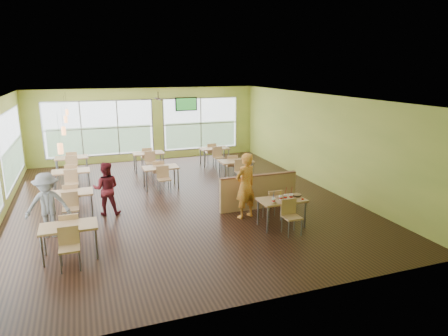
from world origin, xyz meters
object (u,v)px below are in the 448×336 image
(main_table, at_px, (282,203))
(food_basket, at_px, (297,195))
(man_plaid, at_px, (245,186))
(half_wall_divider, at_px, (258,191))

(main_table, bearing_deg, food_basket, 8.43)
(man_plaid, distance_m, food_basket, 1.41)
(food_basket, bearing_deg, half_wall_divider, 109.08)
(main_table, bearing_deg, man_plaid, 125.11)
(main_table, height_order, half_wall_divider, half_wall_divider)
(main_table, distance_m, food_basket, 0.51)
(main_table, bearing_deg, half_wall_divider, 90.00)
(half_wall_divider, bearing_deg, food_basket, -70.92)
(half_wall_divider, relative_size, food_basket, 9.26)
(main_table, relative_size, food_basket, 5.87)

